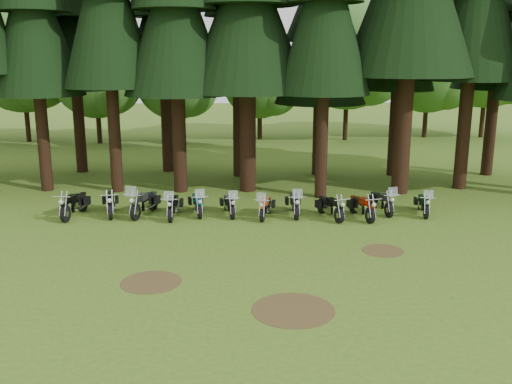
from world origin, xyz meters
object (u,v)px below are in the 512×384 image
(motorcycle_2, at_px, (144,203))
(motorcycle_11, at_px, (423,205))
(motorcycle_1, at_px, (110,203))
(motorcycle_10, at_px, (381,202))
(motorcycle_7, at_px, (294,204))
(motorcycle_9, at_px, (362,207))
(motorcycle_5, at_px, (229,205))
(motorcycle_4, at_px, (197,204))
(motorcycle_0, at_px, (74,205))
(motorcycle_8, at_px, (330,208))
(motorcycle_3, at_px, (173,207))
(motorcycle_6, at_px, (265,207))

(motorcycle_2, bearing_deg, motorcycle_11, 16.23)
(motorcycle_1, height_order, motorcycle_10, motorcycle_10)
(motorcycle_7, relative_size, motorcycle_11, 1.07)
(motorcycle_9, distance_m, motorcycle_11, 2.74)
(motorcycle_5, bearing_deg, motorcycle_4, 163.29)
(motorcycle_0, distance_m, motorcycle_10, 12.76)
(motorcycle_2, height_order, motorcycle_7, motorcycle_2)
(motorcycle_7, bearing_deg, motorcycle_1, 176.35)
(motorcycle_0, relative_size, motorcycle_5, 1.16)
(motorcycle_4, distance_m, motorcycle_7, 4.04)
(motorcycle_5, distance_m, motorcycle_8, 4.16)
(motorcycle_0, height_order, motorcycle_5, motorcycle_5)
(motorcycle_2, distance_m, motorcycle_4, 2.18)
(motorcycle_0, xyz_separation_m, motorcycle_1, (1.41, 0.27, -0.01))
(motorcycle_3, bearing_deg, motorcycle_7, 4.30)
(motorcycle_4, height_order, motorcycle_10, motorcycle_10)
(motorcycle_5, bearing_deg, motorcycle_2, 167.89)
(motorcycle_4, xyz_separation_m, motorcycle_7, (4.04, -0.25, 0.02))
(motorcycle_1, relative_size, motorcycle_3, 1.05)
(motorcycle_3, xyz_separation_m, motorcycle_9, (7.68, -0.38, -0.00))
(motorcycle_2, height_order, motorcycle_8, motorcycle_2)
(motorcycle_11, bearing_deg, motorcycle_0, -172.37)
(motorcycle_2, bearing_deg, motorcycle_7, 15.67)
(motorcycle_9, bearing_deg, motorcycle_5, 159.31)
(motorcycle_1, bearing_deg, motorcycle_3, -22.63)
(motorcycle_1, bearing_deg, motorcycle_9, -16.65)
(motorcycle_6, xyz_separation_m, motorcycle_10, (4.91, 0.52, 0.02))
(motorcycle_2, bearing_deg, motorcycle_5, 16.08)
(motorcycle_0, distance_m, motorcycle_7, 9.06)
(motorcycle_5, bearing_deg, motorcycle_10, -9.54)
(motorcycle_1, height_order, motorcycle_11, motorcycle_11)
(motorcycle_3, bearing_deg, motorcycle_2, 166.16)
(motorcycle_1, height_order, motorcycle_8, motorcycle_1)
(motorcycle_2, relative_size, motorcycle_8, 1.14)
(motorcycle_8, height_order, motorcycle_10, motorcycle_10)
(motorcycle_8, bearing_deg, motorcycle_5, 152.35)
(motorcycle_3, xyz_separation_m, motorcycle_11, (10.38, 0.10, -0.03))
(motorcycle_6, relative_size, motorcycle_7, 0.94)
(motorcycle_8, relative_size, motorcycle_9, 0.96)
(motorcycle_2, xyz_separation_m, motorcycle_9, (8.91, -0.74, -0.05))
(motorcycle_6, height_order, motorcycle_10, motorcycle_10)
(motorcycle_4, height_order, motorcycle_5, motorcycle_4)
(motorcycle_7, bearing_deg, motorcycle_3, -179.17)
(motorcycle_5, relative_size, motorcycle_9, 0.94)
(motorcycle_11, bearing_deg, motorcycle_7, -172.42)
(motorcycle_4, bearing_deg, motorcycle_5, -17.10)
(motorcycle_7, relative_size, motorcycle_8, 1.05)
(motorcycle_10, height_order, motorcycle_11, motorcycle_10)
(motorcycle_3, xyz_separation_m, motorcycle_10, (8.69, 0.40, -0.00))
(motorcycle_2, xyz_separation_m, motorcycle_4, (2.18, 0.05, -0.06))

